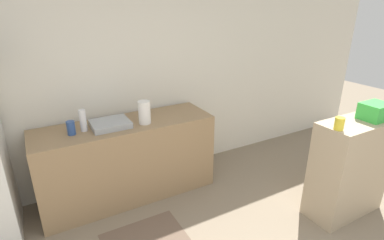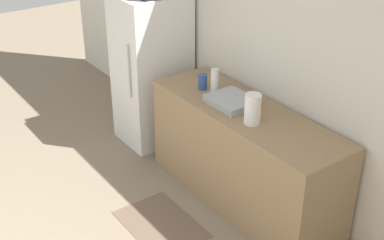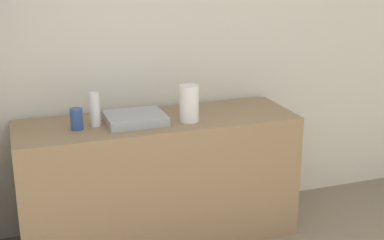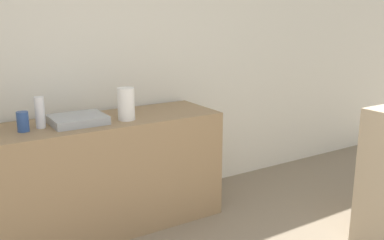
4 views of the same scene
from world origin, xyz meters
name	(u,v)px [view 3 (image 3 of 4)]	position (x,y,z in m)	size (l,w,h in m)	color
wall_back	(164,48)	(0.00, 2.90, 1.30)	(8.00, 0.06, 2.60)	silver
counter	(159,180)	(-0.16, 2.54, 0.44)	(1.90, 0.60, 0.89)	#937551
sink_basin	(135,118)	(-0.32, 2.52, 0.92)	(0.38, 0.33, 0.06)	#9EA3A8
bottle_tall	(95,109)	(-0.58, 2.53, 1.00)	(0.07, 0.07, 0.22)	silver
bottle_short	(77,119)	(-0.70, 2.50, 0.95)	(0.08, 0.08, 0.14)	#2D4C8C
paper_towel_roll	(189,103)	(0.03, 2.43, 1.01)	(0.13, 0.13, 0.24)	white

